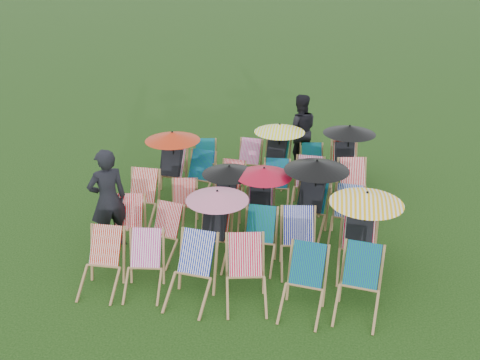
% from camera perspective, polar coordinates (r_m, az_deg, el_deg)
% --- Properties ---
extents(ground, '(100.00, 100.00, 0.00)m').
position_cam_1_polar(ground, '(10.43, 0.51, -5.30)').
color(ground, black).
rests_on(ground, ground).
extents(deckchair_0, '(0.63, 0.87, 0.94)m').
position_cam_1_polar(deckchair_0, '(8.83, -14.63, -8.60)').
color(deckchair_0, olive).
rests_on(deckchair_0, ground).
extents(deckchair_1, '(0.69, 0.90, 0.91)m').
position_cam_1_polar(deckchair_1, '(8.65, -10.25, -8.98)').
color(deckchair_1, olive).
rests_on(deckchair_1, ground).
extents(deckchair_2, '(0.78, 1.00, 1.00)m').
position_cam_1_polar(deckchair_2, '(8.32, -5.29, -9.76)').
color(deckchair_2, olive).
rests_on(deckchair_2, ground).
extents(deckchair_3, '(0.82, 1.01, 0.98)m').
position_cam_1_polar(deckchair_3, '(8.25, 0.64, -10.05)').
color(deckchair_3, olive).
rests_on(deckchair_3, ground).
extents(deckchair_4, '(0.76, 0.96, 0.96)m').
position_cam_1_polar(deckchair_4, '(8.13, 6.79, -10.95)').
color(deckchair_4, olive).
rests_on(deckchair_4, ground).
extents(deckchair_5, '(0.78, 0.99, 0.98)m').
position_cam_1_polar(deckchair_5, '(8.21, 12.57, -10.90)').
color(deckchair_5, olive).
rests_on(deckchair_5, ground).
extents(deckchair_6, '(0.74, 0.95, 0.94)m').
position_cam_1_polar(deckchair_6, '(9.76, -11.97, -4.95)').
color(deckchair_6, olive).
rests_on(deckchair_6, ground).
extents(deckchair_7, '(0.74, 0.92, 0.89)m').
position_cam_1_polar(deckchair_7, '(9.49, -8.34, -5.73)').
color(deckchair_7, olive).
rests_on(deckchair_7, ground).
extents(deckchair_8, '(1.08, 1.13, 1.28)m').
position_cam_1_polar(deckchair_8, '(9.21, -2.80, -4.81)').
color(deckchair_8, olive).
rests_on(deckchair_8, ground).
extents(deckchair_9, '(0.64, 0.88, 0.93)m').
position_cam_1_polar(deckchair_9, '(9.17, 1.96, -6.43)').
color(deckchair_9, olive).
rests_on(deckchair_9, ground).
extents(deckchair_10, '(0.76, 0.98, 0.98)m').
position_cam_1_polar(deckchair_10, '(9.09, 6.31, -6.71)').
color(deckchair_10, olive).
rests_on(deckchair_10, ground).
extents(deckchair_11, '(1.21, 1.26, 1.43)m').
position_cam_1_polar(deckchair_11, '(9.04, 12.74, -5.46)').
color(deckchair_11, olive).
rests_on(deckchair_11, ground).
extents(deckchair_12, '(0.68, 0.93, 0.99)m').
position_cam_1_polar(deckchair_12, '(10.67, -10.65, -2.05)').
color(deckchair_12, olive).
rests_on(deckchair_12, ground).
extents(deckchair_13, '(0.67, 0.84, 0.83)m').
position_cam_1_polar(deckchair_13, '(10.51, -6.01, -2.65)').
color(deckchair_13, olive).
rests_on(deckchair_13, ground).
extents(deckchair_14, '(1.04, 1.11, 1.24)m').
position_cam_1_polar(deckchair_14, '(10.27, -1.41, -1.70)').
color(deckchair_14, olive).
rests_on(deckchair_14, ground).
extents(deckchair_15, '(1.07, 1.13, 1.27)m').
position_cam_1_polar(deckchair_15, '(10.11, 2.27, -2.04)').
color(deckchair_15, olive).
rests_on(deckchair_15, ground).
extents(deckchair_16, '(1.21, 1.30, 1.44)m').
position_cam_1_polar(deckchair_16, '(10.10, 7.61, -1.70)').
color(deckchair_16, olive).
rests_on(deckchair_16, ground).
extents(deckchair_17, '(0.70, 0.91, 0.92)m').
position_cam_1_polar(deckchair_17, '(10.16, 11.33, -3.73)').
color(deckchair_17, olive).
rests_on(deckchair_17, ground).
extents(deckchair_18, '(1.18, 1.25, 1.41)m').
position_cam_1_polar(deckchair_18, '(11.67, -7.48, 1.85)').
color(deckchair_18, olive).
rests_on(deckchair_18, ground).
extents(deckchair_19, '(0.79, 0.99, 0.97)m').
position_cam_1_polar(deckchair_19, '(11.53, -4.64, 0.29)').
color(deckchair_19, olive).
rests_on(deckchair_19, ground).
extents(deckchair_20, '(0.65, 0.84, 0.84)m').
position_cam_1_polar(deckchair_20, '(11.32, -1.13, -0.44)').
color(deckchair_20, olive).
rests_on(deckchair_20, ground).
extents(deckchair_21, '(0.63, 0.86, 0.91)m').
position_cam_1_polar(deckchair_21, '(11.19, 3.82, -0.60)').
color(deckchair_21, olive).
rests_on(deckchair_21, ground).
extents(deckchair_22, '(0.70, 0.94, 0.99)m').
position_cam_1_polar(deckchair_22, '(11.18, 7.23, -0.55)').
color(deckchair_22, olive).
rests_on(deckchair_22, ground).
extents(deckchair_23, '(0.81, 1.01, 0.99)m').
position_cam_1_polar(deckchair_23, '(11.25, 12.13, -0.76)').
color(deckchair_23, olive).
rests_on(deckchair_23, ground).
extents(deckchair_24, '(0.60, 0.79, 0.82)m').
position_cam_1_polar(deckchair_24, '(12.81, -7.24, 2.32)').
color(deckchair_24, olive).
rests_on(deckchair_24, ground).
extents(deckchair_25, '(0.71, 0.89, 0.87)m').
position_cam_1_polar(deckchair_25, '(12.49, -3.75, 2.01)').
color(deckchair_25, olive).
rests_on(deckchair_25, ground).
extents(deckchair_26, '(0.67, 0.87, 0.89)m').
position_cam_1_polar(deckchair_26, '(12.42, 0.82, 1.97)').
color(deckchair_26, olive).
rests_on(deckchair_26, ground).
extents(deckchair_27, '(1.15, 1.22, 1.36)m').
position_cam_1_polar(deckchair_27, '(12.23, 3.85, 2.95)').
color(deckchair_27, olive).
rests_on(deckchair_27, ground).
extents(deckchair_28, '(0.69, 0.88, 0.87)m').
position_cam_1_polar(deckchair_28, '(12.29, 7.74, 1.46)').
color(deckchair_28, olive).
rests_on(deckchair_28, ground).
extents(deckchair_29, '(1.17, 1.23, 1.39)m').
position_cam_1_polar(deckchair_29, '(12.26, 11.22, 2.64)').
color(deckchair_29, olive).
rests_on(deckchair_29, ground).
extents(person_left, '(0.82, 0.79, 1.90)m').
position_cam_1_polar(person_left, '(9.74, -13.90, -2.04)').
color(person_left, black).
rests_on(person_left, ground).
extents(person_rear, '(0.99, 0.84, 1.81)m').
position_cam_1_polar(person_rear, '(13.16, 6.36, 5.26)').
color(person_rear, black).
rests_on(person_rear, ground).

